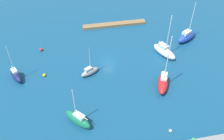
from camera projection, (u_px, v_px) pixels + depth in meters
The scene contains 11 objects.
water at pixel (109, 62), 63.59m from camera, with size 160.00×160.00×0.00m, color navy.
pier_dock at pixel (114, 24), 77.15m from camera, with size 20.15×2.16×0.77m, color olive.
sailboat_navy_outer_mooring at pixel (16, 75), 58.12m from camera, with size 4.06×5.60×9.88m.
sailboat_gray_far_south at pixel (90, 72), 59.49m from camera, with size 5.11×3.67×7.82m.
sailboat_green_far_north at pixel (78, 119), 48.17m from camera, with size 5.74×6.02×9.57m.
sailboat_blue_center_basin at pixel (187, 36), 70.17m from camera, with size 7.78×5.89×11.95m.
sailboat_white_near_pier at pixel (164, 51), 65.07m from camera, with size 5.50×7.90×12.21m.
sailboat_red_east_end at pixel (163, 82), 56.12m from camera, with size 5.17×7.73×14.20m.
mooring_buoy_yellow at pixel (44, 75), 59.27m from camera, with size 0.80×0.80×0.80m, color yellow.
mooring_buoy_red at pixel (41, 50), 67.03m from camera, with size 0.87×0.87×0.87m, color red.
mooring_buoy_white at pixel (170, 131), 47.36m from camera, with size 0.64×0.64×0.64m, color white.
Camera 1 is at (8.35, 48.24, 40.63)m, focal length 38.81 mm.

